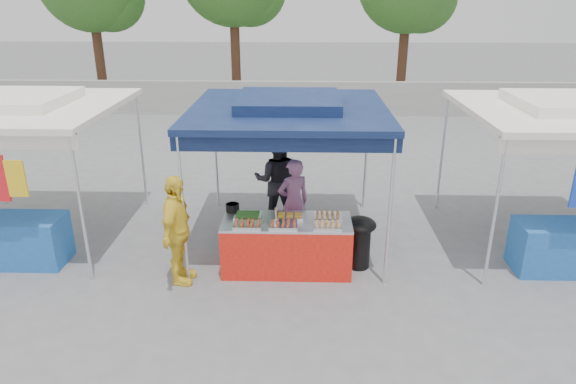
{
  "coord_description": "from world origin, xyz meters",
  "views": [
    {
      "loc": [
        0.22,
        -7.31,
        4.14
      ],
      "look_at": [
        0.0,
        0.6,
        1.05
      ],
      "focal_mm": 32.0,
      "sensor_mm": 36.0,
      "label": 1
    }
  ],
  "objects_px": {
    "vendor_table": "(287,245)",
    "wok_burner": "(359,238)",
    "helper_man": "(277,180)",
    "cooking_pot": "(232,208)",
    "customer_person": "(177,231)",
    "vendor_woman": "(293,203)"
  },
  "relations": [
    {
      "from": "vendor_table",
      "to": "helper_man",
      "type": "distance_m",
      "value": 1.79
    },
    {
      "from": "vendor_woman",
      "to": "cooking_pot",
      "type": "bearing_deg",
      "value": 5.27
    },
    {
      "from": "cooking_pot",
      "to": "helper_man",
      "type": "bearing_deg",
      "value": 64.81
    },
    {
      "from": "cooking_pot",
      "to": "helper_man",
      "type": "height_order",
      "value": "helper_man"
    },
    {
      "from": "cooking_pot",
      "to": "helper_man",
      "type": "distance_m",
      "value": 1.52
    },
    {
      "from": "vendor_table",
      "to": "customer_person",
      "type": "relative_size",
      "value": 1.17
    },
    {
      "from": "vendor_woman",
      "to": "customer_person",
      "type": "xyz_separation_m",
      "value": [
        -1.69,
        -1.31,
        0.08
      ]
    },
    {
      "from": "vendor_table",
      "to": "customer_person",
      "type": "bearing_deg",
      "value": -165.4
    },
    {
      "from": "vendor_table",
      "to": "wok_burner",
      "type": "xyz_separation_m",
      "value": [
        1.15,
        0.12,
        0.08
      ]
    },
    {
      "from": "vendor_table",
      "to": "cooking_pot",
      "type": "distance_m",
      "value": 1.06
    },
    {
      "from": "wok_burner",
      "to": "helper_man",
      "type": "bearing_deg",
      "value": 142.51
    },
    {
      "from": "wok_burner",
      "to": "vendor_table",
      "type": "bearing_deg",
      "value": -162.39
    },
    {
      "from": "vendor_table",
      "to": "vendor_woman",
      "type": "distance_m",
      "value": 0.97
    },
    {
      "from": "wok_burner",
      "to": "vendor_woman",
      "type": "relative_size",
      "value": 0.55
    },
    {
      "from": "wok_burner",
      "to": "customer_person",
      "type": "distance_m",
      "value": 2.83
    },
    {
      "from": "helper_man",
      "to": "customer_person",
      "type": "bearing_deg",
      "value": 60.18
    },
    {
      "from": "cooking_pot",
      "to": "vendor_table",
      "type": "bearing_deg",
      "value": -20.98
    },
    {
      "from": "vendor_woman",
      "to": "helper_man",
      "type": "bearing_deg",
      "value": -93.16
    },
    {
      "from": "customer_person",
      "to": "cooking_pot",
      "type": "bearing_deg",
      "value": -38.93
    },
    {
      "from": "helper_man",
      "to": "cooking_pot",
      "type": "bearing_deg",
      "value": 67.7
    },
    {
      "from": "helper_man",
      "to": "customer_person",
      "type": "distance_m",
      "value": 2.54
    },
    {
      "from": "vendor_table",
      "to": "cooking_pot",
      "type": "height_order",
      "value": "cooking_pot"
    }
  ]
}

